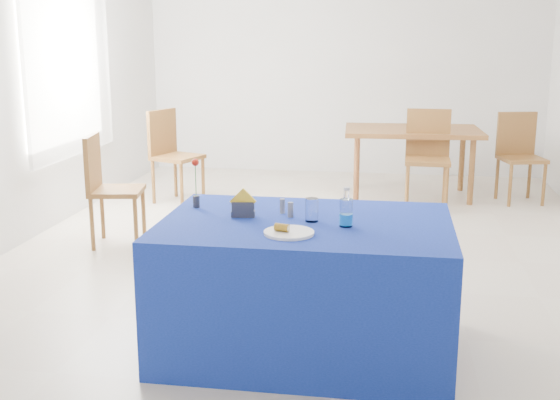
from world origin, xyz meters
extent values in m
plane|color=beige|center=(0.00, 0.00, 0.00)|extent=(7.00, 7.00, 0.00)
plane|color=silver|center=(0.00, 3.50, 1.40)|extent=(5.00, 0.00, 5.00)
plane|color=silver|center=(0.00, -3.50, 1.40)|extent=(5.00, 0.00, 5.00)
plane|color=silver|center=(-2.50, 0.00, 1.40)|extent=(0.00, 7.00, 7.00)
cube|color=white|center=(-2.47, 0.80, 1.55)|extent=(0.04, 1.50, 1.60)
cube|color=white|center=(-2.40, 0.80, 1.55)|extent=(0.04, 1.75, 1.85)
cylinder|color=white|center=(0.11, -2.09, 0.77)|extent=(0.26, 0.26, 0.01)
cylinder|color=white|center=(0.20, -1.82, 0.82)|extent=(0.07, 0.07, 0.13)
cylinder|color=gray|center=(0.01, -1.67, 0.80)|extent=(0.03, 0.03, 0.08)
cylinder|color=slate|center=(0.07, -1.74, 0.80)|extent=(0.03, 0.03, 0.08)
cube|color=navy|center=(0.17, -1.81, 0.38)|extent=(1.60, 1.10, 0.76)
cylinder|color=silver|center=(0.39, -1.89, 0.83)|extent=(0.07, 0.07, 0.15)
cylinder|color=blue|center=(0.39, -1.89, 0.80)|extent=(0.07, 0.07, 0.06)
cylinder|color=white|center=(0.39, -1.89, 0.94)|extent=(0.03, 0.03, 0.05)
cylinder|color=silver|center=(0.39, -1.89, 0.97)|extent=(0.03, 0.03, 0.01)
cube|color=#3A3A40|center=(-0.19, -1.78, 0.78)|extent=(0.14, 0.07, 0.03)
cube|color=#38383D|center=(-0.19, -1.81, 0.81)|extent=(0.12, 0.02, 0.09)
cube|color=#343439|center=(-0.20, -1.76, 0.81)|extent=(0.12, 0.02, 0.09)
cube|color=yellow|center=(-0.19, -1.78, 0.85)|extent=(0.15, 0.02, 0.15)
cylinder|color=#27272C|center=(-0.51, -1.61, 0.80)|extent=(0.04, 0.04, 0.07)
cylinder|color=#1B6D24|center=(-0.51, -1.61, 0.91)|extent=(0.01, 0.01, 0.22)
sphere|color=red|center=(-0.51, -1.61, 1.03)|extent=(0.04, 0.04, 0.04)
cube|color=#98572C|center=(0.85, 2.24, 0.73)|extent=(1.51, 1.01, 0.05)
cylinder|color=brown|center=(0.27, 1.85, 0.35)|extent=(0.06, 0.06, 0.71)
cylinder|color=brown|center=(1.46, 1.92, 0.35)|extent=(0.06, 0.06, 0.71)
cylinder|color=brown|center=(0.23, 2.55, 0.35)|extent=(0.06, 0.06, 0.71)
cylinder|color=#97612C|center=(1.43, 2.62, 0.35)|extent=(0.06, 0.06, 0.71)
cylinder|color=brown|center=(0.80, 1.50, 0.24)|extent=(0.04, 0.04, 0.48)
cylinder|color=brown|center=(1.18, 1.49, 0.24)|extent=(0.04, 0.04, 0.48)
cylinder|color=brown|center=(0.80, 1.88, 0.24)|extent=(0.04, 0.04, 0.48)
cylinder|color=brown|center=(1.19, 1.88, 0.24)|extent=(0.04, 0.04, 0.48)
cube|color=brown|center=(0.99, 1.69, 0.50)|extent=(0.46, 0.46, 0.04)
cube|color=brown|center=(1.00, 1.89, 0.76)|extent=(0.45, 0.05, 0.49)
cylinder|color=brown|center=(1.86, 1.90, 0.23)|extent=(0.04, 0.04, 0.45)
cylinder|color=brown|center=(2.22, 1.98, 0.23)|extent=(0.04, 0.04, 0.45)
cylinder|color=brown|center=(1.78, 2.25, 0.23)|extent=(0.04, 0.04, 0.45)
cylinder|color=brown|center=(2.13, 2.34, 0.23)|extent=(0.04, 0.04, 0.45)
cube|color=brown|center=(2.00, 2.12, 0.47)|extent=(0.51, 0.51, 0.04)
cube|color=brown|center=(1.95, 2.30, 0.72)|extent=(0.42, 0.14, 0.47)
cylinder|color=brown|center=(-1.45, -0.18, 0.23)|extent=(0.04, 0.04, 0.45)
cylinder|color=brown|center=(-1.51, 0.18, 0.23)|extent=(0.04, 0.04, 0.45)
cylinder|color=brown|center=(-1.81, -0.24, 0.23)|extent=(0.04, 0.04, 0.45)
cylinder|color=brown|center=(-1.87, 0.12, 0.23)|extent=(0.04, 0.04, 0.45)
cube|color=brown|center=(-1.66, -0.03, 0.47)|extent=(0.49, 0.49, 0.04)
cube|color=brown|center=(-1.85, -0.06, 0.72)|extent=(0.11, 0.42, 0.46)
cylinder|color=brown|center=(-1.51, 1.31, 0.24)|extent=(0.04, 0.04, 0.47)
cylinder|color=brown|center=(-1.37, 1.66, 0.24)|extent=(0.04, 0.04, 0.47)
cylinder|color=brown|center=(-1.86, 1.45, 0.24)|extent=(0.04, 0.04, 0.47)
cylinder|color=brown|center=(-1.73, 1.80, 0.24)|extent=(0.04, 0.04, 0.47)
cube|color=brown|center=(-1.62, 1.55, 0.49)|extent=(0.57, 0.57, 0.04)
cube|color=brown|center=(-1.80, 1.62, 0.74)|extent=(0.20, 0.43, 0.48)
cylinder|color=gold|center=(0.08, -2.09, 0.80)|extent=(0.08, 0.06, 0.04)
cylinder|color=beige|center=(0.11, -2.10, 0.80)|extent=(0.01, 0.03, 0.03)
camera|label=1|loc=(0.62, -5.53, 1.77)|focal=45.00mm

